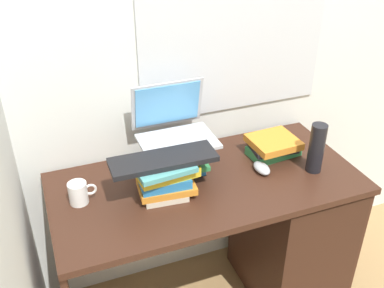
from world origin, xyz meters
name	(u,v)px	position (x,y,z in m)	size (l,w,h in m)	color
wall_back	(178,36)	(0.00, 0.36, 1.30)	(6.00, 0.06, 2.60)	silver
desk	(271,229)	(0.33, -0.02, 0.42)	(1.31, 0.62, 0.78)	#381E14
book_stack_tall	(179,158)	(-0.09, 0.11, 0.85)	(0.25, 0.20, 0.14)	#2672B2
book_stack_keyboard_riser	(165,178)	(-0.19, -0.03, 0.86)	(0.26, 0.19, 0.16)	beige
book_stack_side	(273,146)	(0.36, 0.08, 0.83)	(0.24, 0.20, 0.09)	#338C4C
laptop	(173,125)	(-0.09, 0.17, 0.98)	(0.32, 0.27, 0.23)	#B7BABF
keyboard	(163,160)	(-0.20, -0.02, 0.94)	(0.42, 0.14, 0.02)	black
computer_mouse	(262,168)	(0.25, -0.02, 0.80)	(0.06, 0.10, 0.04)	#A5A8AD
mug	(79,193)	(-0.53, 0.05, 0.82)	(0.11, 0.07, 0.09)	white
water_bottle	(316,148)	(0.47, -0.09, 0.89)	(0.07, 0.07, 0.23)	black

